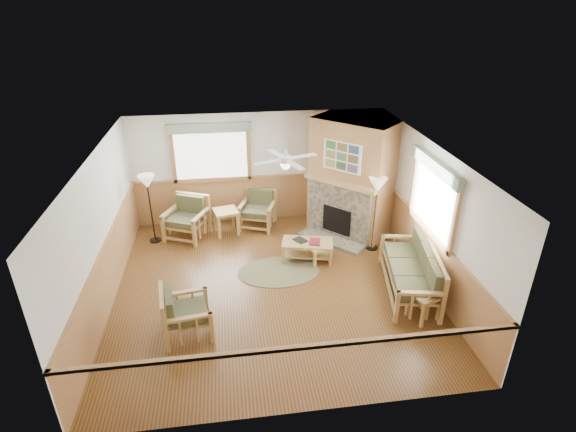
{
  "coord_description": "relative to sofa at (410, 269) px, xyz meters",
  "views": [
    {
      "loc": [
        -0.71,
        -7.23,
        5.11
      ],
      "look_at": [
        0.4,
        0.7,
        1.15
      ],
      "focal_mm": 28.0,
      "sensor_mm": 36.0,
      "label": 1
    }
  ],
  "objects": [
    {
      "name": "wall_right",
      "position": [
        0.45,
        0.49,
        0.88
      ],
      "size": [
        0.02,
        6.0,
        2.7
      ],
      "primitive_type": "cube",
      "color": "white",
      "rests_on": "floor"
    },
    {
      "name": "armchair_back_right",
      "position": [
        -2.63,
        3.04,
        -0.03
      ],
      "size": [
        1.0,
        1.0,
        0.88
      ],
      "primitive_type": null,
      "rotation": [
        0.0,
        0.0,
        -0.35
      ],
      "color": "tan",
      "rests_on": "floor"
    },
    {
      "name": "wainscot",
      "position": [
        -2.55,
        0.49,
        0.08
      ],
      "size": [
        6.0,
        6.0,
        1.1
      ],
      "primitive_type": null,
      "color": "#A77544",
      "rests_on": "floor"
    },
    {
      "name": "armchair_back_left",
      "position": [
        -4.3,
        2.73,
        0.01
      ],
      "size": [
        1.12,
        1.12,
        0.95
      ],
      "primitive_type": null,
      "rotation": [
        0.0,
        0.0,
        -0.42
      ],
      "color": "tan",
      "rests_on": "floor"
    },
    {
      "name": "end_table_sofa",
      "position": [
        -0.06,
        -0.83,
        -0.21
      ],
      "size": [
        0.58,
        0.57,
        0.51
      ],
      "primitive_type": null,
      "rotation": [
        0.0,
        0.0,
        0.38
      ],
      "color": "tan",
      "rests_on": "floor"
    },
    {
      "name": "wall_left",
      "position": [
        -5.55,
        0.49,
        0.88
      ],
      "size": [
        0.02,
        6.0,
        2.7
      ],
      "primitive_type": "cube",
      "color": "white",
      "rests_on": "floor"
    },
    {
      "name": "wall_front",
      "position": [
        -2.55,
        -2.51,
        0.88
      ],
      "size": [
        6.0,
        0.02,
        2.7
      ],
      "primitive_type": "cube",
      "color": "white",
      "rests_on": "floor"
    },
    {
      "name": "footstool",
      "position": [
        -1.49,
        1.27,
        -0.27
      ],
      "size": [
        0.57,
        0.57,
        0.39
      ],
      "primitive_type": null,
      "rotation": [
        0.0,
        0.0,
        0.32
      ],
      "color": "tan",
      "rests_on": "floor"
    },
    {
      "name": "window_back",
      "position": [
        -3.65,
        3.45,
        2.06
      ],
      "size": [
        1.9,
        0.16,
        1.5
      ],
      "primitive_type": null,
      "color": "white",
      "rests_on": "wall_back"
    },
    {
      "name": "braided_rug",
      "position": [
        -2.38,
        0.96,
        -0.46
      ],
      "size": [
        1.89,
        1.89,
        0.01
      ],
      "primitive_type": "cylinder",
      "rotation": [
        0.0,
        0.0,
        0.13
      ],
      "color": "brown",
      "rests_on": "floor"
    },
    {
      "name": "window_right",
      "position": [
        0.41,
        0.29,
        2.06
      ],
      "size": [
        0.16,
        1.9,
        1.5
      ],
      "primitive_type": null,
      "color": "white",
      "rests_on": "wall_right"
    },
    {
      "name": "book_dark",
      "position": [
        -1.86,
        1.45,
        -0.02
      ],
      "size": [
        0.31,
        0.34,
        0.03
      ],
      "primitive_type": "cube",
      "rotation": [
        0.0,
        0.0,
        0.57
      ],
      "color": "black",
      "rests_on": "coffee_table"
    },
    {
      "name": "coffee_table",
      "position": [
        -1.71,
        1.38,
        -0.26
      ],
      "size": [
        1.15,
        0.75,
        0.42
      ],
      "primitive_type": null,
      "rotation": [
        0.0,
        0.0,
        -0.22
      ],
      "color": "tan",
      "rests_on": "floor"
    },
    {
      "name": "floor_lamp_left",
      "position": [
        -5.04,
        2.65,
        0.35
      ],
      "size": [
        0.48,
        0.48,
        1.63
      ],
      "primitive_type": null,
      "rotation": [
        0.0,
        0.0,
        0.36
      ],
      "color": "black",
      "rests_on": "floor"
    },
    {
      "name": "sofa",
      "position": [
        0.0,
        0.0,
        0.0
      ],
      "size": [
        2.16,
        1.21,
        0.94
      ],
      "primitive_type": null,
      "rotation": [
        0.0,
        0.0,
        -1.77
      ],
      "color": "tan",
      "rests_on": "floor"
    },
    {
      "name": "wall_back",
      "position": [
        -2.55,
        3.49,
        0.88
      ],
      "size": [
        6.0,
        0.02,
        2.7
      ],
      "primitive_type": "cube",
      "color": "white",
      "rests_on": "floor"
    },
    {
      "name": "ceiling_fan",
      "position": [
        -2.25,
        0.79,
        2.19
      ],
      "size": [
        1.59,
        1.59,
        0.36
      ],
      "primitive_type": null,
      "rotation": [
        0.0,
        0.0,
        0.35
      ],
      "color": "white",
      "rests_on": "ceiling"
    },
    {
      "name": "fireplace",
      "position": [
        -0.5,
        2.54,
        0.88
      ],
      "size": [
        3.11,
        3.11,
        2.7
      ],
      "primitive_type": null,
      "rotation": [
        0.0,
        0.0,
        -0.79
      ],
      "color": "#A77544",
      "rests_on": "floor"
    },
    {
      "name": "floor_lamp_right",
      "position": [
        -0.19,
        1.62,
        0.38
      ],
      "size": [
        0.52,
        0.52,
        1.7
      ],
      "primitive_type": null,
      "rotation": [
        0.0,
        0.0,
        0.43
      ],
      "color": "black",
      "rests_on": "floor"
    },
    {
      "name": "armchair_left",
      "position": [
        -4.09,
        -0.66,
        -0.03
      ],
      "size": [
        0.88,
        0.88,
        0.87
      ],
      "primitive_type": null,
      "rotation": [
        0.0,
        0.0,
        1.71
      ],
      "color": "tan",
      "rests_on": "floor"
    },
    {
      "name": "floor",
      "position": [
        -2.55,
        0.49,
        -0.47
      ],
      "size": [
        6.0,
        6.0,
        0.01
      ],
      "primitive_type": "cube",
      "color": "brown",
      "rests_on": "ground"
    },
    {
      "name": "book_red",
      "position": [
        -1.56,
        1.33,
        -0.01
      ],
      "size": [
        0.29,
        0.35,
        0.03
      ],
      "primitive_type": "cube",
      "rotation": [
        0.0,
        0.0,
        -0.26
      ],
      "color": "maroon",
      "rests_on": "coffee_table"
    },
    {
      "name": "ceiling",
      "position": [
        -2.55,
        0.49,
        2.23
      ],
      "size": [
        6.0,
        6.0,
        0.01
      ],
      "primitive_type": "cube",
      "color": "white",
      "rests_on": "floor"
    },
    {
      "name": "end_table_chairs",
      "position": [
        -3.4,
        2.8,
        -0.17
      ],
      "size": [
        0.63,
        0.62,
        0.6
      ],
      "primitive_type": null,
      "rotation": [
        0.0,
        0.0,
        0.23
      ],
      "color": "tan",
      "rests_on": "floor"
    }
  ]
}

